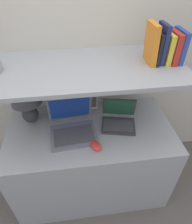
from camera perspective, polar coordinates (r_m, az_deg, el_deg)
The scene contains 16 objects.
ground_plane at distance 2.00m, azimuth -0.00°, elevation -27.65°, with size 12.00×12.00×0.00m, color #56514C.
wall_back at distance 1.65m, azimuth -3.58°, elevation 16.71°, with size 6.00×0.05×2.40m.
desk at distance 1.84m, azimuth -1.45°, elevation -13.17°, with size 1.29×0.69×0.75m.
back_riser at distance 1.92m, azimuth -2.77°, elevation -0.26°, with size 1.29×0.04×1.22m.
shelf at distance 1.34m, azimuth -2.42°, elevation 12.47°, with size 1.29×0.62×0.03m.
table_lamp at distance 1.59m, azimuth -19.18°, elevation 2.99°, with size 0.23×0.23×0.30m.
laptop_large at distance 1.51m, azimuth -6.72°, elevation -3.99°, with size 0.36×0.36×0.26m.
laptop_small at distance 1.58m, azimuth 6.44°, elevation -2.13°, with size 0.30×0.28×0.20m.
computer_mouse at distance 1.41m, azimuth 0.00°, elevation -9.65°, with size 0.11×0.12×0.04m.
router_box at distance 1.72m, azimuth -1.46°, elevation 3.42°, with size 0.11×0.07×0.15m.
book_blue at distance 1.46m, azimuth 22.60°, elevation 17.04°, with size 0.03×0.17×0.21m.
book_red at distance 1.44m, azimuth 21.07°, elevation 17.00°, with size 0.04×0.18×0.20m.
book_yellow at distance 1.43m, azimuth 19.55°, elevation 16.94°, with size 0.03×0.16×0.19m.
book_navy at distance 1.40m, azimuth 18.25°, elevation 18.04°, with size 0.03×0.14×0.25m.
book_black at distance 1.40m, azimuth 16.77°, elevation 17.24°, with size 0.02×0.16×0.20m.
book_orange at distance 1.37m, azimuth 15.54°, elevation 18.29°, with size 0.05×0.16×0.25m.
Camera 1 is at (-0.10, -0.77, 1.84)m, focal length 32.00 mm.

